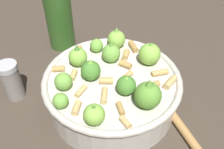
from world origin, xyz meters
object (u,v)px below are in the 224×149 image
cooking_pan (112,87)px  pepper_shaker (12,81)px  olive_oil_bottle (59,16)px  wooden_spoon (196,147)px

cooking_pan → pepper_shaker: size_ratio=3.13×
pepper_shaker → olive_oil_bottle: size_ratio=0.41×
pepper_shaker → wooden_spoon: pepper_shaker is taller
cooking_pan → pepper_shaker: 0.20m
cooking_pan → olive_oil_bottle: bearing=-42.9°
cooking_pan → wooden_spoon: cooking_pan is taller
cooking_pan → olive_oil_bottle: 0.25m
cooking_pan → olive_oil_bottle: (0.18, -0.17, 0.04)m
cooking_pan → wooden_spoon: size_ratio=1.25×
pepper_shaker → cooking_pan: bearing=-171.0°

